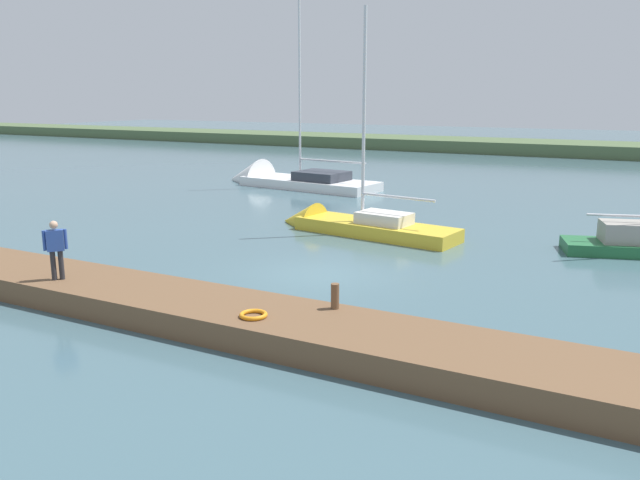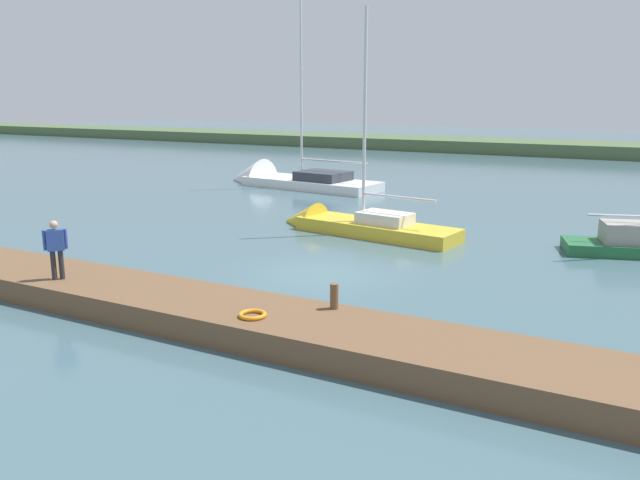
# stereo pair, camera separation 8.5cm
# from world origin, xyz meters

# --- Properties ---
(ground_plane) EXTENTS (200.00, 200.00, 0.00)m
(ground_plane) POSITION_xyz_m (0.00, 0.00, 0.00)
(ground_plane) COLOR #42606B
(far_shoreline) EXTENTS (180.00, 8.00, 2.40)m
(far_shoreline) POSITION_xyz_m (0.00, -49.18, 0.00)
(far_shoreline) COLOR #4C603D
(far_shoreline) RESTS_ON ground_plane
(dock_pier) EXTENTS (27.93, 2.58, 0.65)m
(dock_pier) POSITION_xyz_m (0.00, 5.36, 0.32)
(dock_pier) COLOR brown
(dock_pier) RESTS_ON ground_plane
(mooring_post_far) EXTENTS (0.20, 0.20, 0.62)m
(mooring_post_far) POSITION_xyz_m (-2.79, 4.46, 0.96)
(mooring_post_far) COLOR brown
(mooring_post_far) RESTS_ON dock_pier
(life_ring_buoy) EXTENTS (0.66, 0.66, 0.10)m
(life_ring_buoy) POSITION_xyz_m (-1.38, 5.88, 0.70)
(life_ring_buoy) COLOR orange
(life_ring_buoy) RESTS_ON dock_pier
(sailboat_far_left) EXTENTS (11.34, 4.38, 13.83)m
(sailboat_far_left) POSITION_xyz_m (12.10, -17.40, 0.17)
(sailboat_far_left) COLOR white
(sailboat_far_left) RESTS_ON ground_plane
(sailboat_far_right) EXTENTS (8.56, 3.18, 10.02)m
(sailboat_far_right) POSITION_xyz_m (1.95, -6.49, 0.15)
(sailboat_far_right) COLOR gold
(sailboat_far_right) RESTS_ON ground_plane
(person_on_dock) EXTENTS (0.46, 0.51, 1.67)m
(person_on_dock) POSITION_xyz_m (5.15, 5.86, 1.61)
(person_on_dock) COLOR #28282D
(person_on_dock) RESTS_ON dock_pier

